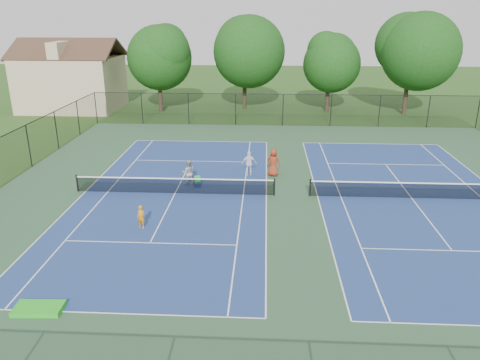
# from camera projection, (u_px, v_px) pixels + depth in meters

# --- Properties ---
(ground) EXTENTS (140.00, 140.00, 0.00)m
(ground) POSITION_uv_depth(u_px,v_px,m) (292.00, 196.00, 27.75)
(ground) COLOR #234716
(ground) RESTS_ON ground
(court_pad) EXTENTS (36.00, 36.00, 0.01)m
(court_pad) POSITION_uv_depth(u_px,v_px,m) (292.00, 196.00, 27.75)
(court_pad) COLOR #2D512F
(court_pad) RESTS_ON ground
(tennis_court_left) EXTENTS (12.00, 23.83, 1.07)m
(tennis_court_left) POSITION_uv_depth(u_px,v_px,m) (175.00, 192.00, 28.08)
(tennis_court_left) COLOR navy
(tennis_court_left) RESTS_ON ground
(tennis_court_right) EXTENTS (12.00, 23.83, 1.07)m
(tennis_court_right) POSITION_uv_depth(u_px,v_px,m) (412.00, 197.00, 27.36)
(tennis_court_right) COLOR navy
(tennis_court_right) RESTS_ON ground
(perimeter_fence) EXTENTS (36.08, 36.08, 3.02)m
(perimeter_fence) POSITION_uv_depth(u_px,v_px,m) (293.00, 170.00, 27.21)
(perimeter_fence) COLOR black
(perimeter_fence) RESTS_ON ground
(tree_back_a) EXTENTS (6.80, 6.80, 9.15)m
(tree_back_a) POSITION_uv_depth(u_px,v_px,m) (158.00, 54.00, 48.88)
(tree_back_a) COLOR #2D2116
(tree_back_a) RESTS_ON ground
(tree_back_b) EXTENTS (7.60, 7.60, 10.03)m
(tree_back_b) POSITION_uv_depth(u_px,v_px,m) (245.00, 48.00, 50.11)
(tree_back_b) COLOR #2D2116
(tree_back_b) RESTS_ON ground
(tree_back_c) EXTENTS (6.00, 6.00, 8.40)m
(tree_back_c) POSITION_uv_depth(u_px,v_px,m) (330.00, 60.00, 49.09)
(tree_back_c) COLOR #2D2116
(tree_back_c) RESTS_ON ground
(tree_back_d) EXTENTS (7.80, 7.80, 10.37)m
(tree_back_d) POSITION_uv_depth(u_px,v_px,m) (411.00, 48.00, 47.28)
(tree_back_d) COLOR #2D2116
(tree_back_d) RESTS_ON ground
(clapboard_house) EXTENTS (10.80, 8.10, 7.65)m
(clapboard_house) POSITION_uv_depth(u_px,v_px,m) (72.00, 81.00, 51.34)
(clapboard_house) COLOR tan
(clapboard_house) RESTS_ON ground
(child_player) EXTENTS (0.51, 0.43, 1.20)m
(child_player) POSITION_uv_depth(u_px,v_px,m) (141.00, 217.00, 23.47)
(child_player) COLOR orange
(child_player) RESTS_ON ground
(instructor) EXTENTS (0.88, 0.73, 1.65)m
(instructor) POSITION_uv_depth(u_px,v_px,m) (189.00, 172.00, 29.21)
(instructor) COLOR #99999C
(instructor) RESTS_ON ground
(bystander_a) EXTENTS (0.99, 0.45, 1.66)m
(bystander_a) POSITION_uv_depth(u_px,v_px,m) (249.00, 163.00, 30.94)
(bystander_a) COLOR white
(bystander_a) RESTS_ON ground
(bystander_c) EXTENTS (1.03, 0.81, 1.86)m
(bystander_c) POSITION_uv_depth(u_px,v_px,m) (273.00, 162.00, 30.81)
(bystander_c) COLOR maroon
(bystander_c) RESTS_ON ground
(ball_crate) EXTENTS (0.45, 0.41, 0.27)m
(ball_crate) POSITION_uv_depth(u_px,v_px,m) (198.00, 185.00, 29.11)
(ball_crate) COLOR navy
(ball_crate) RESTS_ON ground
(ball_hopper) EXTENTS (0.43, 0.40, 0.43)m
(ball_hopper) POSITION_uv_depth(u_px,v_px,m) (197.00, 180.00, 28.98)
(ball_hopper) COLOR green
(ball_hopper) RESTS_ON ball_crate
(green_tarp) EXTENTS (1.80, 0.98, 0.20)m
(green_tarp) POSITION_uv_depth(u_px,v_px,m) (39.00, 308.00, 17.08)
(green_tarp) COLOR #18AB1B
(green_tarp) RESTS_ON ground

